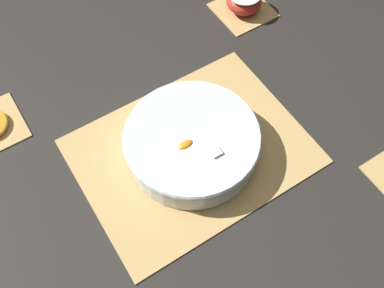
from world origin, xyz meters
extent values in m
plane|color=black|center=(0.00, 0.00, 0.00)|extent=(6.00, 6.00, 0.00)
cube|color=tan|center=(0.00, 0.00, 0.00)|extent=(0.46, 0.35, 0.01)
cube|color=#4C381E|center=(-0.17, 0.00, 0.00)|extent=(0.01, 0.34, 0.00)
cube|color=#4C381E|center=(-0.11, 0.00, 0.00)|extent=(0.01, 0.34, 0.00)
cube|color=#4C381E|center=(-0.06, 0.00, 0.00)|extent=(0.01, 0.34, 0.00)
cube|color=#4C381E|center=(0.00, 0.00, 0.00)|extent=(0.01, 0.34, 0.00)
cube|color=#4C381E|center=(0.06, 0.00, 0.00)|extent=(0.01, 0.34, 0.00)
cube|color=#4C381E|center=(0.11, 0.00, 0.00)|extent=(0.01, 0.34, 0.00)
cube|color=#4C381E|center=(0.17, 0.00, 0.00)|extent=(0.01, 0.34, 0.00)
cube|color=#4C381E|center=(-0.29, 0.28, 0.00)|extent=(0.00, 0.13, 0.00)
cube|color=tan|center=(0.33, 0.28, 0.00)|extent=(0.13, 0.13, 0.01)
cube|color=#4C381E|center=(0.30, 0.28, 0.00)|extent=(0.00, 0.13, 0.00)
cube|color=#4C381E|center=(0.33, 0.28, 0.00)|extent=(0.00, 0.13, 0.00)
cube|color=#4C381E|center=(0.36, 0.28, 0.00)|extent=(0.00, 0.13, 0.00)
cylinder|color=silver|center=(0.00, 0.00, 0.04)|extent=(0.27, 0.27, 0.06)
torus|color=silver|center=(0.00, 0.00, 0.06)|extent=(0.27, 0.27, 0.01)
cylinder|color=#F4EABC|center=(-0.07, -0.05, 0.02)|extent=(0.03, 0.03, 0.01)
cylinder|color=#F4EABC|center=(0.02, -0.05, 0.02)|extent=(0.03, 0.03, 0.01)
cylinder|color=#F4EABC|center=(-0.01, 0.10, 0.03)|extent=(0.03, 0.03, 0.01)
cylinder|color=#F4EABC|center=(0.00, 0.01, 0.06)|extent=(0.03, 0.03, 0.01)
cylinder|color=#F4EABC|center=(-0.10, 0.03, 0.03)|extent=(0.03, 0.03, 0.01)
cylinder|color=#F4EABC|center=(0.07, 0.04, 0.06)|extent=(0.03, 0.03, 0.01)
cylinder|color=#F4EABC|center=(0.06, -0.05, 0.03)|extent=(0.03, 0.03, 0.01)
cylinder|color=#F4EABC|center=(0.03, -0.09, 0.02)|extent=(0.03, 0.03, 0.01)
cylinder|color=#F4EABC|center=(0.09, 0.02, 0.02)|extent=(0.03, 0.03, 0.01)
cylinder|color=#F4EABC|center=(0.06, -0.06, 0.06)|extent=(0.03, 0.03, 0.01)
cylinder|color=#F4EABC|center=(0.03, 0.06, 0.03)|extent=(0.02, 0.02, 0.01)
cube|color=white|center=(0.10, 0.02, 0.05)|extent=(0.03, 0.03, 0.03)
cube|color=white|center=(-0.05, 0.09, 0.03)|extent=(0.02, 0.02, 0.02)
cube|color=white|center=(-0.05, -0.01, 0.02)|extent=(0.03, 0.03, 0.03)
cube|color=white|center=(0.04, 0.10, 0.04)|extent=(0.02, 0.02, 0.02)
cube|color=white|center=(0.07, 0.00, 0.05)|extent=(0.03, 0.03, 0.03)
cube|color=white|center=(-0.05, -0.01, 0.05)|extent=(0.02, 0.02, 0.02)
cube|color=white|center=(0.02, -0.06, 0.06)|extent=(0.02, 0.02, 0.02)
cube|color=white|center=(-0.03, 0.05, 0.03)|extent=(0.03, 0.03, 0.03)
ellipsoid|color=red|center=(-0.09, -0.03, 0.03)|extent=(0.02, 0.01, 0.01)
ellipsoid|color=red|center=(-0.05, -0.08, 0.05)|extent=(0.03, 0.01, 0.01)
ellipsoid|color=orange|center=(0.10, -0.01, 0.03)|extent=(0.03, 0.02, 0.01)
ellipsoid|color=orange|center=(0.07, 0.08, 0.05)|extent=(0.03, 0.02, 0.01)
ellipsoid|color=orange|center=(-0.08, 0.01, 0.04)|extent=(0.03, 0.02, 0.01)
ellipsoid|color=orange|center=(0.04, 0.01, 0.02)|extent=(0.03, 0.02, 0.01)
ellipsoid|color=orange|center=(-0.02, -0.01, 0.06)|extent=(0.04, 0.02, 0.02)
ellipsoid|color=#B72D23|center=(0.33, 0.28, 0.03)|extent=(0.09, 0.09, 0.05)
camera|label=1|loc=(-0.25, -0.39, 0.80)|focal=42.00mm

